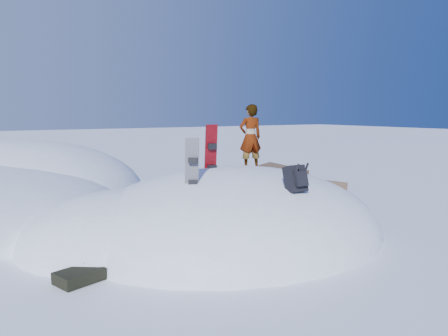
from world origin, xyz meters
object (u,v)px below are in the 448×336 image
snowboard_red (211,160)px  snowboard_dark (192,174)px  backpack (296,179)px  person (250,137)px

snowboard_red → snowboard_dark: bearing=-138.8°
backpack → person: 2.81m
snowboard_red → person: (1.46, 0.58, 0.42)m
snowboard_dark → person: person is taller
snowboard_red → backpack: snowboard_red is taller
snowboard_dark → backpack: snowboard_dark is taller
snowboard_red → backpack: size_ratio=2.63×
snowboard_dark → person: size_ratio=0.88×
snowboard_dark → backpack: 1.99m
snowboard_dark → backpack: (1.65, -1.11, -0.08)m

